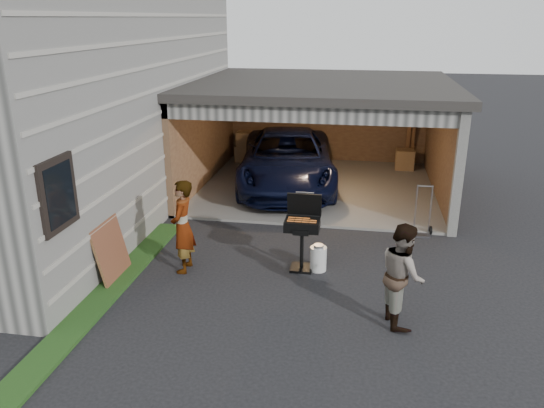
% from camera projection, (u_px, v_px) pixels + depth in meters
% --- Properties ---
extents(ground, '(80.00, 80.00, 0.00)m').
position_uv_depth(ground, '(238.00, 302.00, 8.78)').
color(ground, black).
rests_on(ground, ground).
extents(house, '(7.00, 11.00, 5.50)m').
position_uv_depth(house, '(28.00, 93.00, 12.55)').
color(house, '#474744').
rests_on(house, ground).
extents(groundcover_strip, '(0.50, 8.00, 0.06)m').
position_uv_depth(groundcover_strip, '(81.00, 320.00, 8.21)').
color(groundcover_strip, '#193814').
rests_on(groundcover_strip, ground).
extents(garage, '(6.80, 6.30, 2.90)m').
position_uv_depth(garage, '(321.00, 118.00, 14.35)').
color(garage, '#605E59').
rests_on(garage, ground).
extents(minivan, '(3.18, 5.65, 1.49)m').
position_uv_depth(minivan, '(287.00, 161.00, 14.42)').
color(minivan, black).
rests_on(minivan, ground).
extents(woman, '(0.45, 0.65, 1.74)m').
position_uv_depth(woman, '(183.00, 227.00, 9.60)').
color(woman, '#A8B4D4').
rests_on(woman, ground).
extents(man, '(0.78, 0.91, 1.62)m').
position_uv_depth(man, '(402.00, 274.00, 7.95)').
color(man, '#4D301E').
rests_on(man, ground).
extents(bbq_grill, '(0.63, 0.56, 1.41)m').
position_uv_depth(bbq_grill, '(302.00, 227.00, 9.67)').
color(bbq_grill, black).
rests_on(bbq_grill, ground).
extents(propane_tank, '(0.35, 0.35, 0.46)m').
position_uv_depth(propane_tank, '(318.00, 259.00, 9.81)').
color(propane_tank, silver).
rests_on(propane_tank, ground).
extents(plywood_panel, '(0.27, 0.97, 1.07)m').
position_uv_depth(plywood_panel, '(111.00, 251.00, 9.40)').
color(plywood_panel, brown).
rests_on(plywood_panel, ground).
extents(hand_truck, '(0.46, 0.35, 1.11)m').
position_uv_depth(hand_truck, '(422.00, 225.00, 11.42)').
color(hand_truck, slate).
rests_on(hand_truck, ground).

